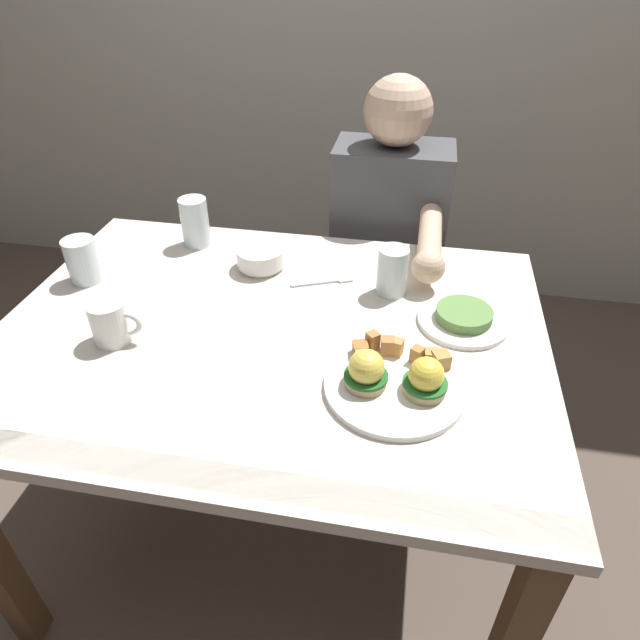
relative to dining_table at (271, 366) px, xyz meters
name	(u,v)px	position (x,y,z in m)	size (l,w,h in m)	color
ground_plane	(282,527)	(0.00, 0.00, -0.63)	(6.00, 6.00, 0.00)	brown
dining_table	(271,366)	(0.00, 0.00, 0.00)	(1.20, 0.90, 0.74)	silver
eggs_benedict_plate	(395,379)	(0.28, -0.14, 0.13)	(0.27, 0.27, 0.09)	white
fruit_bowl	(260,258)	(-0.09, 0.25, 0.14)	(0.12, 0.12, 0.05)	white
coffee_mug	(111,321)	(-0.31, -0.10, 0.16)	(0.11, 0.08, 0.09)	white
fork	(326,282)	(0.09, 0.21, 0.11)	(0.15, 0.08, 0.00)	silver
water_glass_near	(83,262)	(-0.50, 0.12, 0.16)	(0.08, 0.08, 0.11)	silver
water_glass_far	(392,274)	(0.25, 0.20, 0.16)	(0.07, 0.07, 0.12)	silver
water_glass_extra	(195,225)	(-0.29, 0.34, 0.16)	(0.07, 0.07, 0.13)	silver
side_plate	(463,318)	(0.42, 0.10, 0.12)	(0.20, 0.20, 0.04)	white
diner_person	(388,245)	(0.22, 0.60, 0.02)	(0.34, 0.54, 1.14)	#33333D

